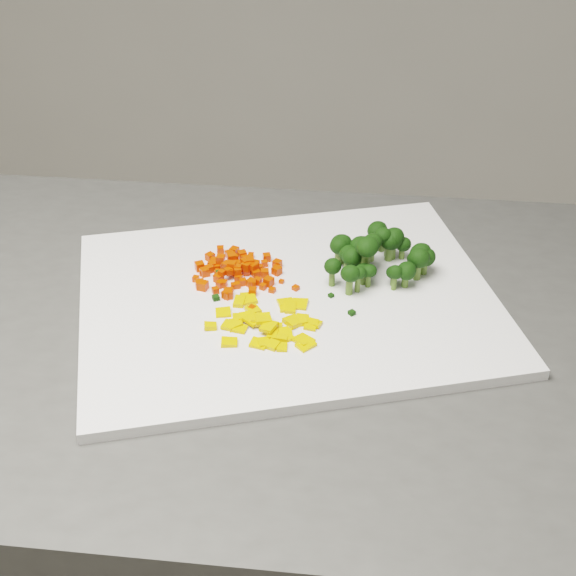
% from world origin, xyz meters
% --- Properties ---
extents(counter_block, '(0.98, 0.75, 0.90)m').
position_xyz_m(counter_block, '(0.12, 0.49, 0.45)').
color(counter_block, '#454543').
rests_on(counter_block, ground).
extents(cutting_board, '(0.57, 0.52, 0.01)m').
position_xyz_m(cutting_board, '(0.15, 0.53, 0.91)').
color(cutting_board, white).
rests_on(cutting_board, counter_block).
extents(carrot_pile, '(0.10, 0.10, 0.03)m').
position_xyz_m(carrot_pile, '(0.08, 0.56, 0.93)').
color(carrot_pile, red).
rests_on(carrot_pile, cutting_board).
extents(pepper_pile, '(0.12, 0.12, 0.02)m').
position_xyz_m(pepper_pile, '(0.13, 0.47, 0.92)').
color(pepper_pile, '#F4AF0C').
rests_on(pepper_pile, cutting_board).
extents(broccoli_pile, '(0.12, 0.12, 0.06)m').
position_xyz_m(broccoli_pile, '(0.23, 0.61, 0.94)').
color(broccoli_pile, black).
rests_on(broccoli_pile, cutting_board).
extents(carrot_cube_0, '(0.01, 0.01, 0.01)m').
position_xyz_m(carrot_cube_0, '(0.07, 0.59, 0.92)').
color(carrot_cube_0, red).
rests_on(carrot_cube_0, carrot_pile).
extents(carrot_cube_1, '(0.01, 0.01, 0.01)m').
position_xyz_m(carrot_cube_1, '(0.04, 0.52, 0.92)').
color(carrot_cube_1, red).
rests_on(carrot_cube_1, carrot_pile).
extents(carrot_cube_2, '(0.01, 0.01, 0.01)m').
position_xyz_m(carrot_cube_2, '(0.09, 0.53, 0.92)').
color(carrot_cube_2, red).
rests_on(carrot_cube_2, carrot_pile).
extents(carrot_cube_3, '(0.01, 0.01, 0.01)m').
position_xyz_m(carrot_cube_3, '(0.05, 0.57, 0.92)').
color(carrot_cube_3, red).
rests_on(carrot_cube_3, carrot_pile).
extents(carrot_cube_4, '(0.01, 0.01, 0.01)m').
position_xyz_m(carrot_cube_4, '(0.03, 0.56, 0.92)').
color(carrot_cube_4, red).
rests_on(carrot_cube_4, carrot_pile).
extents(carrot_cube_5, '(0.01, 0.01, 0.01)m').
position_xyz_m(carrot_cube_5, '(0.09, 0.56, 0.92)').
color(carrot_cube_5, red).
rests_on(carrot_cube_5, carrot_pile).
extents(carrot_cube_6, '(0.01, 0.01, 0.01)m').
position_xyz_m(carrot_cube_6, '(0.10, 0.57, 0.92)').
color(carrot_cube_6, red).
rests_on(carrot_cube_6, carrot_pile).
extents(carrot_cube_7, '(0.01, 0.01, 0.01)m').
position_xyz_m(carrot_cube_7, '(0.08, 0.55, 0.92)').
color(carrot_cube_7, red).
rests_on(carrot_cube_7, carrot_pile).
extents(carrot_cube_8, '(0.01, 0.01, 0.01)m').
position_xyz_m(carrot_cube_8, '(0.07, 0.56, 0.93)').
color(carrot_cube_8, red).
rests_on(carrot_cube_8, carrot_pile).
extents(carrot_cube_9, '(0.01, 0.01, 0.01)m').
position_xyz_m(carrot_cube_9, '(0.05, 0.56, 0.92)').
color(carrot_cube_9, red).
rests_on(carrot_cube_9, carrot_pile).
extents(carrot_cube_10, '(0.01, 0.01, 0.01)m').
position_xyz_m(carrot_cube_10, '(0.09, 0.57, 0.93)').
color(carrot_cube_10, red).
rests_on(carrot_cube_10, carrot_pile).
extents(carrot_cube_11, '(0.01, 0.01, 0.01)m').
position_xyz_m(carrot_cube_11, '(0.09, 0.57, 0.93)').
color(carrot_cube_11, red).
rests_on(carrot_cube_11, carrot_pile).
extents(carrot_cube_12, '(0.01, 0.01, 0.01)m').
position_xyz_m(carrot_cube_12, '(0.03, 0.53, 0.92)').
color(carrot_cube_12, red).
rests_on(carrot_cube_12, carrot_pile).
extents(carrot_cube_13, '(0.01, 0.01, 0.01)m').
position_xyz_m(carrot_cube_13, '(0.09, 0.54, 0.92)').
color(carrot_cube_13, red).
rests_on(carrot_cube_13, carrot_pile).
extents(carrot_cube_14, '(0.01, 0.01, 0.01)m').
position_xyz_m(carrot_cube_14, '(0.08, 0.51, 0.92)').
color(carrot_cube_14, red).
rests_on(carrot_cube_14, carrot_pile).
extents(carrot_cube_15, '(0.01, 0.01, 0.01)m').
position_xyz_m(carrot_cube_15, '(0.09, 0.56, 0.92)').
color(carrot_cube_15, red).
rests_on(carrot_cube_15, carrot_pile).
extents(carrot_cube_16, '(0.01, 0.01, 0.01)m').
position_xyz_m(carrot_cube_16, '(0.09, 0.58, 0.92)').
color(carrot_cube_16, red).
rests_on(carrot_cube_16, carrot_pile).
extents(carrot_cube_17, '(0.01, 0.01, 0.01)m').
position_xyz_m(carrot_cube_17, '(0.07, 0.55, 0.92)').
color(carrot_cube_17, red).
rests_on(carrot_cube_17, carrot_pile).
extents(carrot_cube_18, '(0.01, 0.01, 0.01)m').
position_xyz_m(carrot_cube_18, '(0.12, 0.57, 0.92)').
color(carrot_cube_18, red).
rests_on(carrot_cube_18, carrot_pile).
extents(carrot_cube_19, '(0.01, 0.01, 0.01)m').
position_xyz_m(carrot_cube_19, '(0.12, 0.55, 0.92)').
color(carrot_cube_19, red).
rests_on(carrot_cube_19, carrot_pile).
extents(carrot_cube_20, '(0.01, 0.01, 0.01)m').
position_xyz_m(carrot_cube_20, '(0.11, 0.54, 0.92)').
color(carrot_cube_20, red).
rests_on(carrot_cube_20, carrot_pile).
extents(carrot_cube_21, '(0.01, 0.01, 0.01)m').
position_xyz_m(carrot_cube_21, '(0.05, 0.57, 0.92)').
color(carrot_cube_21, red).
rests_on(carrot_cube_21, carrot_pile).
extents(carrot_cube_22, '(0.01, 0.01, 0.01)m').
position_xyz_m(carrot_cube_22, '(0.04, 0.55, 0.92)').
color(carrot_cube_22, red).
rests_on(carrot_cube_22, carrot_pile).
extents(carrot_cube_23, '(0.01, 0.01, 0.01)m').
position_xyz_m(carrot_cube_23, '(0.06, 0.59, 0.92)').
color(carrot_cube_23, red).
rests_on(carrot_cube_23, carrot_pile).
extents(carrot_cube_24, '(0.01, 0.01, 0.01)m').
position_xyz_m(carrot_cube_24, '(0.11, 0.52, 0.92)').
color(carrot_cube_24, red).
rests_on(carrot_cube_24, carrot_pile).
extents(carrot_cube_25, '(0.01, 0.01, 0.01)m').
position_xyz_m(carrot_cube_25, '(0.06, 0.52, 0.92)').
color(carrot_cube_25, red).
rests_on(carrot_cube_25, carrot_pile).
extents(carrot_cube_26, '(0.01, 0.01, 0.01)m').
position_xyz_m(carrot_cube_26, '(0.07, 0.53, 0.92)').
color(carrot_cube_26, red).
rests_on(carrot_cube_26, carrot_pile).
extents(carrot_cube_27, '(0.01, 0.01, 0.01)m').
position_xyz_m(carrot_cube_27, '(0.08, 0.52, 0.92)').
color(carrot_cube_27, red).
rests_on(carrot_cube_27, carrot_pile).
extents(carrot_cube_28, '(0.01, 0.01, 0.01)m').
position_xyz_m(carrot_cube_28, '(0.11, 0.55, 0.92)').
color(carrot_cube_28, red).
rests_on(carrot_cube_28, carrot_pile).
extents(carrot_cube_29, '(0.01, 0.01, 0.01)m').
position_xyz_m(carrot_cube_29, '(0.07, 0.56, 0.92)').
color(carrot_cube_29, red).
rests_on(carrot_cube_29, carrot_pile).
extents(carrot_cube_30, '(0.01, 0.01, 0.01)m').
position_xyz_m(carrot_cube_30, '(0.04, 0.55, 0.92)').
color(carrot_cube_30, red).
rests_on(carrot_cube_30, carrot_pile).
extents(carrot_cube_31, '(0.01, 0.01, 0.01)m').
position_xyz_m(carrot_cube_31, '(0.09, 0.56, 0.92)').
color(carrot_cube_31, red).
rests_on(carrot_cube_31, carrot_pile).
extents(carrot_cube_32, '(0.01, 0.01, 0.01)m').
position_xyz_m(carrot_cube_32, '(0.04, 0.60, 0.92)').
color(carrot_cube_32, red).
rests_on(carrot_cube_32, carrot_pile).
extents(carrot_cube_33, '(0.01, 0.01, 0.01)m').
position_xyz_m(carrot_cube_33, '(0.07, 0.55, 0.92)').
color(carrot_cube_33, red).
rests_on(carrot_cube_33, carrot_pile).
extents(carrot_cube_34, '(0.01, 0.01, 0.01)m').
position_xyz_m(carrot_cube_34, '(0.04, 0.58, 0.92)').
color(carrot_cube_34, red).
rests_on(carrot_cube_34, carrot_pile).
extents(carrot_cube_35, '(0.01, 0.01, 0.01)m').
position_xyz_m(carrot_cube_35, '(0.10, 0.57, 0.92)').
color(carrot_cube_35, red).
rests_on(carrot_cube_35, carrot_pile).
extents(carrot_cube_36, '(0.01, 0.01, 0.01)m').
position_xyz_m(carrot_cube_36, '(0.07, 0.58, 0.92)').
color(carrot_cube_36, red).
rests_on(carrot_cube_36, carrot_pile).
extents(carrot_cube_37, '(0.01, 0.01, 0.01)m').
position_xyz_m(carrot_cube_37, '(0.07, 0.53, 0.92)').
color(carrot_cube_37, red).
rests_on(carrot_cube_37, carrot_pile).
extents(carrot_cube_38, '(0.01, 0.01, 0.01)m').
position_xyz_m(carrot_cube_38, '(0.04, 0.56, 0.92)').
color(carrot_cube_38, red).
rests_on(carrot_cube_38, carrot_pile).
extents(carrot_cube_39, '(0.01, 0.01, 0.01)m').
position_xyz_m(carrot_cube_39, '(0.04, 0.55, 0.92)').
color(carrot_cube_39, red).
rests_on(carrot_cube_39, carrot_pile).
extents(carrot_cube_40, '(0.01, 0.01, 0.01)m').
position_xyz_m(carrot_cube_40, '(0.10, 0.54, 0.92)').
color(carrot_cube_40, red).
rests_on(carrot_cube_40, carrot_pile).
extents(carrot_cube_41, '(0.01, 0.01, 0.01)m').
position_xyz_m(carrot_cube_41, '(0.07, 0.56, 0.92)').
color(carrot_cube_41, red).
rests_on(carrot_cube_41, carrot_pile).
extents(carrot_cube_42, '(0.01, 0.01, 0.01)m').
position_xyz_m(carrot_cube_42, '(0.06, 0.60, 0.92)').
color(carrot_cube_42, red).
rests_on(carrot_cube_42, carrot_pile).
extents(carrot_cube_43, '(0.01, 0.01, 0.01)m').
position_xyz_m(carrot_cube_43, '(0.11, 0.56, 0.92)').
color(carrot_cube_43, red).
rests_on(carrot_cube_43, carrot_pile).
extents(carrot_cube_44, '(0.01, 0.01, 0.01)m').
position_xyz_m(carrot_cube_44, '(0.05, 0.57, 0.92)').
color(carrot_cube_44, red).
rests_on(carrot_cube_44, carrot_pile).
extents(carrot_cube_45, '(0.01, 0.01, 0.01)m').
position_xyz_m(carrot_cube_45, '(0.06, 0.54, 0.92)').
color(carrot_cube_45, red).
rests_on(carrot_cube_45, carrot_pile).
extents(carrot_cube_46, '(0.01, 0.01, 0.01)m').
position_xyz_m(carrot_cube_46, '(0.09, 0.58, 0.92)').
color(carrot_cube_46, red).
rests_on(carrot_cube_46, carrot_pile).
extents(carrot_cube_47, '(0.01, 0.01, 0.01)m').
position_xyz_m(carrot_cube_47, '(0.08, 0.55, 0.92)').
color(carrot_cube_47, red).
rests_on(carrot_cube_47, carrot_pile).
extents(carrot_cube_48, '(0.01, 0.01, 0.01)m').
position_xyz_m(carrot_cube_48, '(0.08, 0.51, 0.92)').
color(carrot_cube_48, red).
rests_on(carrot_cube_48, carrot_pile).
extents(carrot_cube_49, '(0.01, 0.01, 0.01)m').
position_xyz_m(carrot_cube_49, '(0.10, 0.58, 0.92)').
color(carrot_cube_49, red).
rests_on(carrot_cube_49, carrot_pile).
extents(carrot_cube_50, '(0.01, 0.01, 0.01)m').
position_xyz_m(carrot_cube_50, '(0.08, 0.57, 0.92)').
color(carrot_cube_50, red).
rests_on(carrot_cube_50, carrot_pile).
extents(carrot_cube_51, '(0.01, 0.01, 0.01)m').
position_xyz_m(carrot_cube_51, '(0.10, 0.56, 0.92)').
color(carrot_cube_51, red).
rests_on(carrot_cube_51, carrot_pile).
extents(carrot_cube_52, '(0.01, 0.01, 0.01)m').
position_xyz_m(carrot_cube_52, '(0.08, 0.59, 0.92)').
color(carrot_cube_52, red).
rests_on(carrot_cube_52, carrot_pile).
extents(carrot_cube_53, '(0.01, 0.01, 0.01)m').
position_xyz_m(carrot_cube_53, '(0.10, 0.60, 0.92)').
color(carrot_cube_53, red).
rests_on(carrot_cube_53, carrot_pile).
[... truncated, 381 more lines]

